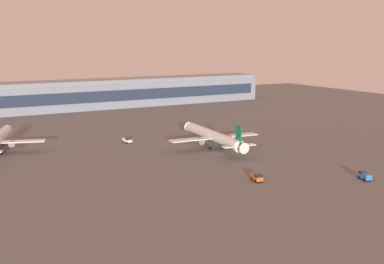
{
  "coord_description": "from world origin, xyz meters",
  "views": [
    {
      "loc": [
        -87.18,
        -136.38,
        38.19
      ],
      "look_at": [
        1.07,
        21.07,
        4.0
      ],
      "focal_mm": 45.01,
      "sensor_mm": 36.0,
      "label": 1
    }
  ],
  "objects_px": {
    "baggage_tractor": "(257,177)",
    "maintenance_van": "(365,176)",
    "cargo_loader": "(127,140)",
    "airplane_terminal_side": "(214,137)"
  },
  "relations": [
    {
      "from": "airplane_terminal_side",
      "to": "baggage_tractor",
      "type": "bearing_deg",
      "value": -100.76
    },
    {
      "from": "airplane_terminal_side",
      "to": "baggage_tractor",
      "type": "xyz_separation_m",
      "value": [
        -11.49,
        -41.16,
        -3.08
      ]
    },
    {
      "from": "airplane_terminal_side",
      "to": "maintenance_van",
      "type": "distance_m",
      "value": 57.04
    },
    {
      "from": "cargo_loader",
      "to": "maintenance_van",
      "type": "height_order",
      "value": "same"
    },
    {
      "from": "maintenance_van",
      "to": "airplane_terminal_side",
      "type": "bearing_deg",
      "value": 121.64
    },
    {
      "from": "baggage_tractor",
      "to": "maintenance_van",
      "type": "height_order",
      "value": "same"
    },
    {
      "from": "cargo_loader",
      "to": "maintenance_van",
      "type": "relative_size",
      "value": 0.98
    },
    {
      "from": "cargo_loader",
      "to": "maintenance_van",
      "type": "xyz_separation_m",
      "value": [
        39.56,
        -78.6,
        0.0
      ]
    },
    {
      "from": "baggage_tractor",
      "to": "maintenance_van",
      "type": "xyz_separation_m",
      "value": [
        27.18,
        -13.59,
        0.0
      ]
    },
    {
      "from": "cargo_loader",
      "to": "baggage_tractor",
      "type": "xyz_separation_m",
      "value": [
        12.38,
        -65.01,
        0.0
      ]
    }
  ]
}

